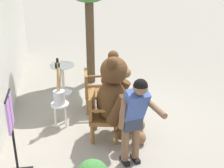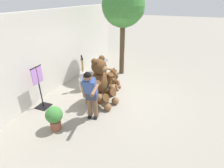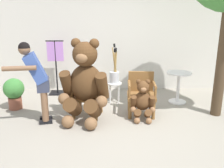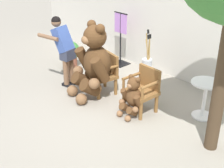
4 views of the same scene
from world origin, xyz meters
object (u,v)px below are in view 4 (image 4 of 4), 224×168
wooden_chair_right (143,89)px  teddy_bear_large (93,61)px  person_visitor (64,46)px  brush_bucket (147,62)px  potted_plant (71,52)px  clothing_display_stand (120,38)px  wooden_chair_left (104,72)px  white_stool (146,75)px  teddy_bear_small (132,97)px  round_side_table (205,95)px

wooden_chair_right → teddy_bear_large: 1.19m
person_visitor → brush_bucket: person_visitor is taller
potted_plant → clothing_display_stand: clothing_display_stand is taller
teddy_bear_large → person_visitor: size_ratio=1.03×
wooden_chair_left → white_stool: size_ratio=1.87×
brush_bucket → potted_plant: (-2.18, -0.38, -0.25)m
clothing_display_stand → wooden_chair_right: bearing=-35.2°
wooden_chair_right → person_visitor: person_visitor is taller
teddy_bear_large → white_stool: (0.59, 0.99, -0.42)m
wooden_chair_right → brush_bucket: (-0.52, 0.73, 0.19)m
wooden_chair_left → person_visitor: 1.07m
teddy_bear_large → clothing_display_stand: teddy_bear_large is taller
wooden_chair_right → teddy_bear_small: 0.29m
wooden_chair_left → person_visitor: bearing=-158.1°
teddy_bear_large → teddy_bear_small: 1.17m
person_visitor → brush_bucket: (1.46, 1.09, -0.27)m
teddy_bear_small → white_stool: size_ratio=1.76×
wooden_chair_left → potted_plant: bearing=167.8°
wooden_chair_left → teddy_bear_large: teddy_bear_large is taller
teddy_bear_small → round_side_table: 1.33m
wooden_chair_left → round_side_table: wooden_chair_left is taller
teddy_bear_small → brush_bucket: 1.16m
person_visitor → white_stool: bearing=36.7°
white_stool → brush_bucket: (0.00, -0.00, 0.29)m
potted_plant → brush_bucket: bearing=9.9°
potted_plant → round_side_table: bearing=4.5°
wooden_chair_right → potted_plant: (-2.70, 0.35, -0.07)m
wooden_chair_left → clothing_display_stand: clothing_display_stand is taller
white_stool → brush_bucket: 0.29m
teddy_bear_small → brush_bucket: size_ratio=0.89×
white_stool → teddy_bear_large: bearing=-120.9°
wooden_chair_left → person_visitor: person_visitor is taller
teddy_bear_large → teddy_bear_small: size_ratio=1.96×
teddy_bear_small → person_visitor: (-1.98, -0.08, 0.52)m
potted_plant → clothing_display_stand: size_ratio=0.50×
wooden_chair_left → teddy_bear_small: size_ratio=1.06×
teddy_bear_small → potted_plant: bearing=166.8°
wooden_chair_left → teddy_bear_small: bearing=-14.8°
teddy_bear_large → clothing_display_stand: bearing=117.3°
teddy_bear_small → potted_plant: (-2.69, 0.63, 0.00)m
wooden_chair_right → teddy_bear_large: (-1.11, -0.26, 0.31)m
teddy_bear_large → brush_bucket: size_ratio=1.75×
wooden_chair_right → round_side_table: (0.95, 0.63, -0.01)m
person_visitor → wooden_chair_left: bearing=21.9°
teddy_bear_large → person_visitor: 0.89m
wooden_chair_right → white_stool: bearing=125.7°
wooden_chair_left → round_side_table: (2.03, 0.64, -0.01)m
clothing_display_stand → round_side_table: bearing=-14.5°
clothing_display_stand → brush_bucket: bearing=-24.6°
teddy_bear_small → clothing_display_stand: clothing_display_stand is taller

